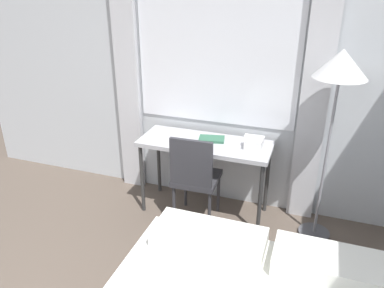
{
  "coord_description": "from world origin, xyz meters",
  "views": [
    {
      "loc": [
        1.1,
        -0.5,
        2.16
      ],
      "look_at": [
        0.18,
        2.12,
        0.9
      ],
      "focal_mm": 35.0,
      "sensor_mm": 36.0,
      "label": 1
    }
  ],
  "objects": [
    {
      "name": "standing_lamp",
      "position": [
        1.23,
        2.49,
        1.46
      ],
      "size": [
        0.41,
        0.41,
        1.67
      ],
      "color": "#4C4C51",
      "rests_on": "ground_plane"
    },
    {
      "name": "desk",
      "position": [
        0.17,
        2.52,
        0.68
      ],
      "size": [
        1.23,
        0.48,
        0.75
      ],
      "color": "#B2B2B7",
      "rests_on": "ground_plane"
    },
    {
      "name": "book",
      "position": [
        0.21,
        2.58,
        0.77
      ],
      "size": [
        0.26,
        0.19,
        0.02
      ],
      "rotation": [
        0.0,
        0.0,
        0.21
      ],
      "color": "#33664C",
      "rests_on": "desk"
    },
    {
      "name": "desk_chair",
      "position": [
        0.14,
        2.32,
        0.51
      ],
      "size": [
        0.41,
        0.41,
        0.9
      ],
      "rotation": [
        0.0,
        0.0,
        0.03
      ],
      "color": "#333338",
      "rests_on": "ground_plane"
    },
    {
      "name": "telephone",
      "position": [
        0.61,
        2.55,
        0.8
      ],
      "size": [
        0.17,
        0.17,
        0.11
      ],
      "color": "white",
      "rests_on": "desk"
    },
    {
      "name": "wall_back_with_window",
      "position": [
        0.02,
        2.84,
        1.35
      ],
      "size": [
        5.22,
        0.13,
        2.7
      ],
      "color": "silver",
      "rests_on": "ground_plane"
    }
  ]
}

